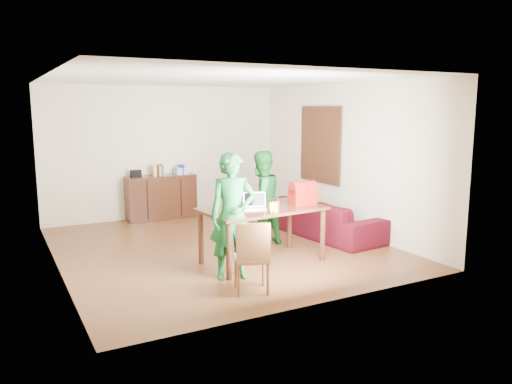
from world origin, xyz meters
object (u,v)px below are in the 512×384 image
table (262,215)px  person_far (261,199)px  chair (252,271)px  bottle (277,206)px  person_near (233,216)px  laptop (255,206)px  sofa (326,218)px  red_bag (303,195)px

table → person_far: (0.42, 0.82, 0.07)m
table → chair: size_ratio=2.01×
table → bottle: (0.04, -0.35, 0.19)m
person_near → bottle: person_near is taller
person_near → laptop: 0.62m
bottle → sofa: (1.69, 1.15, -0.59)m
bottle → sofa: size_ratio=0.08×
person_far → sofa: bearing=165.0°
person_far → laptop: 1.07m
red_bag → sofa: bearing=39.5°
table → chair: (-0.70, -1.00, -0.45)m
person_near → laptop: (0.52, 0.34, 0.02)m
laptop → sofa: laptop is taller
person_far → laptop: bearing=42.2°
table → sofa: bearing=20.5°
sofa → chair: bearing=121.3°
red_bag → person_near: bearing=-166.1°
bottle → red_bag: red_bag is taller
chair → person_far: person_far is taller
chair → red_bag: 1.77m
laptop → red_bag: bearing=22.1°
person_near → sofa: person_near is taller
table → person_far: bearing=58.3°
person_near → sofa: (2.41, 1.22, -0.52)m
sofa → laptop: bearing=109.7°
table → sofa: (1.74, 0.80, -0.39)m
person_far → red_bag: size_ratio=4.11×
person_far → person_near: bearing=33.5°
table → person_far: person_far is taller
person_far → sofa: size_ratio=0.71×
person_near → bottle: (0.72, 0.06, 0.06)m
red_bag → table: bearing=172.1°
table → person_near: (-0.68, -0.41, 0.13)m
person_far → sofa: (1.31, -0.01, -0.46)m
person_near → bottle: size_ratio=9.93×
red_bag → sofa: 1.55m
sofa → table: bearing=109.7°
chair → person_near: person_near is taller
chair → laptop: bearing=79.2°
bottle → red_bag: (0.60, 0.26, 0.06)m
table → bottle: size_ratio=10.73×
bottle → red_bag: bearing=23.4°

